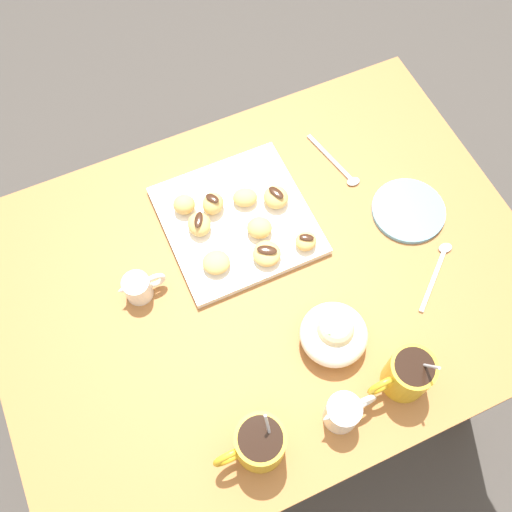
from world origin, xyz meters
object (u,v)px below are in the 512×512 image
at_px(coffee_mug_mustard_right, 259,444).
at_px(ice_cream_bowl, 334,333).
at_px(beignet_3, 199,224).
at_px(beignet_4, 276,197).
at_px(beignet_1, 260,228).
at_px(beignet_8, 184,204).
at_px(cream_pitcher_white, 343,412).
at_px(beignet_0, 306,241).
at_px(beignet_2, 213,203).
at_px(beignet_7, 245,197).
at_px(chocolate_sauce_pitcher, 138,287).
at_px(coffee_mug_mustard_left, 407,374).
at_px(dining_table, 264,301).
at_px(beignet_5, 216,262).
at_px(pastry_plate_square, 236,221).
at_px(beignet_6, 267,254).
at_px(saucer_sky_left, 408,211).

distance_m(coffee_mug_mustard_right, ice_cream_bowl, 0.24).
xyz_separation_m(beignet_3, beignet_4, (-0.17, 0.01, -0.00)).
xyz_separation_m(beignet_1, beignet_8, (0.12, -0.11, 0.00)).
bearing_deg(beignet_4, cream_pitcher_white, 79.82).
height_order(coffee_mug_mustard_right, beignet_0, coffee_mug_mustard_right).
bearing_deg(beignet_4, beignet_2, -17.08).
bearing_deg(beignet_7, cream_pitcher_white, 87.34).
relative_size(coffee_mug_mustard_right, ice_cream_bowl, 1.23).
relative_size(cream_pitcher_white, beignet_7, 2.09).
xyz_separation_m(coffee_mug_mustard_right, chocolate_sauce_pitcher, (0.09, -0.36, -0.02)).
xyz_separation_m(coffee_mug_mustard_left, chocolate_sauce_pitcher, (0.37, -0.36, -0.02)).
xyz_separation_m(ice_cream_bowl, chocolate_sauce_pitcher, (0.29, -0.23, -0.01)).
bearing_deg(beignet_7, chocolate_sauce_pitcher, 20.41).
relative_size(beignet_2, beignet_3, 0.93).
height_order(beignet_4, beignet_7, beignet_4).
relative_size(dining_table, beignet_1, 21.03).
distance_m(dining_table, beignet_7, 0.23).
xyz_separation_m(cream_pitcher_white, chocolate_sauce_pitcher, (0.24, -0.37, -0.01)).
height_order(beignet_0, beignet_1, beignet_1).
bearing_deg(chocolate_sauce_pitcher, beignet_2, -151.15).
distance_m(coffee_mug_mustard_left, beignet_5, 0.41).
bearing_deg(pastry_plate_square, dining_table, 90.62).
height_order(coffee_mug_mustard_right, beignet_1, coffee_mug_mustard_right).
relative_size(pastry_plate_square, ice_cream_bowl, 2.32).
relative_size(beignet_4, beignet_5, 0.97).
xyz_separation_m(beignet_5, beignet_6, (-0.10, 0.02, -0.00)).
bearing_deg(beignet_2, dining_table, 100.93).
height_order(ice_cream_bowl, beignet_4, ice_cream_bowl).
distance_m(pastry_plate_square, coffee_mug_mustard_right, 0.45).
bearing_deg(beignet_0, cream_pitcher_white, 74.43).
bearing_deg(saucer_sky_left, coffee_mug_mustard_right, 32.39).
xyz_separation_m(coffee_mug_mustard_left, beignet_7, (0.11, -0.45, -0.02)).
relative_size(pastry_plate_square, coffee_mug_mustard_left, 1.96).
height_order(cream_pitcher_white, ice_cream_bowl, ice_cream_bowl).
bearing_deg(beignet_2, beignet_4, 162.92).
distance_m(pastry_plate_square, coffee_mug_mustard_left, 0.45).
height_order(coffee_mug_mustard_left, ice_cream_bowl, coffee_mug_mustard_left).
bearing_deg(beignet_7, saucer_sky_left, 153.05).
xyz_separation_m(coffee_mug_mustard_left, beignet_1, (0.11, -0.38, -0.02)).
bearing_deg(beignet_4, saucer_sky_left, 152.60).
relative_size(pastry_plate_square, beignet_2, 5.86).
relative_size(chocolate_sauce_pitcher, saucer_sky_left, 0.61).
xyz_separation_m(beignet_4, beignet_6, (0.07, 0.11, -0.00)).
relative_size(beignet_0, beignet_4, 0.83).
distance_m(chocolate_sauce_pitcher, beignet_4, 0.33).
xyz_separation_m(chocolate_sauce_pitcher, beignet_1, (-0.26, -0.02, 0.00)).
bearing_deg(beignet_0, coffee_mug_mustard_right, 52.15).
xyz_separation_m(chocolate_sauce_pitcher, beignet_2, (-0.20, -0.11, 0.00)).
distance_m(coffee_mug_mustard_left, coffee_mug_mustard_right, 0.28).
relative_size(beignet_4, beignet_7, 1.05).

